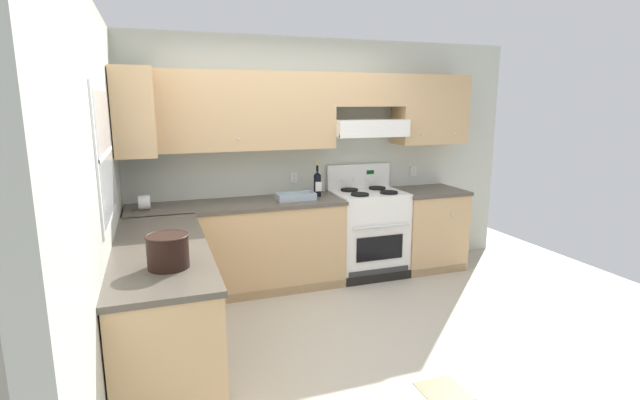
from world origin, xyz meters
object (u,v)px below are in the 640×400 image
at_px(bowl, 296,197).
at_px(bucket, 168,250).
at_px(paper_towel_roll, 144,203).
at_px(stove, 368,232).
at_px(wine_bottle, 317,183).

relative_size(bowl, bucket, 1.51).
bearing_deg(bowl, paper_towel_roll, 179.01).
bearing_deg(bucket, bowl, 52.39).
relative_size(stove, bucket, 4.64).
bearing_deg(wine_bottle, paper_towel_roll, -177.59).
height_order(bucket, paper_towel_roll, bucket).
distance_m(bowl, bucket, 2.13).
distance_m(bucket, paper_towel_roll, 1.72).
distance_m(stove, paper_towel_roll, 2.34).
xyz_separation_m(wine_bottle, bucket, (-1.57, -1.79, -0.03)).
height_order(stove, wine_bottle, wine_bottle).
relative_size(stove, paper_towel_roll, 8.94).
distance_m(wine_bottle, bowl, 0.31).
relative_size(stove, bowl, 3.07).
bearing_deg(paper_towel_roll, wine_bottle, 2.41).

